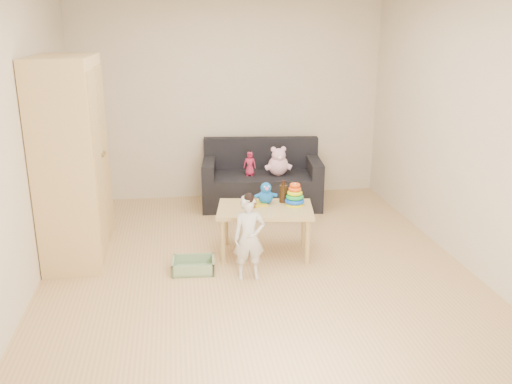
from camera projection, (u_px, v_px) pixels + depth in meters
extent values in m
plane|color=tan|center=(255.00, 263.00, 5.33)|extent=(4.50, 4.50, 0.00)
plane|color=beige|center=(229.00, 100.00, 7.06)|extent=(4.00, 0.00, 4.00)
plane|color=beige|center=(318.00, 215.00, 2.82)|extent=(4.00, 0.00, 4.00)
plane|color=beige|center=(25.00, 139.00, 4.65)|extent=(0.00, 4.50, 4.50)
plane|color=beige|center=(459.00, 126.00, 5.22)|extent=(0.00, 4.50, 4.50)
cube|color=#D8B476|center=(72.00, 160.00, 5.23)|extent=(0.55, 1.09, 1.97)
cube|color=black|center=(262.00, 190.00, 6.95)|extent=(1.56, 0.91, 0.42)
cube|color=tan|center=(265.00, 231.00, 5.47)|extent=(1.02, 0.74, 0.50)
imported|color=silver|center=(249.00, 239.00, 4.90)|extent=(0.29, 0.20, 0.78)
imported|color=#C2244D|center=(250.00, 164.00, 6.76)|extent=(0.18, 0.14, 0.30)
cylinder|color=#FEFC0D|center=(295.00, 204.00, 5.47)|extent=(0.19, 0.19, 0.02)
cylinder|color=silver|center=(295.00, 194.00, 5.44)|extent=(0.02, 0.02, 0.22)
torus|color=blue|center=(295.00, 201.00, 5.46)|extent=(0.20, 0.20, 0.04)
torus|color=green|center=(295.00, 197.00, 5.45)|extent=(0.18, 0.18, 0.04)
torus|color=yellow|center=(295.00, 193.00, 5.44)|extent=(0.16, 0.16, 0.04)
torus|color=#FF540D|center=(295.00, 189.00, 5.42)|extent=(0.13, 0.13, 0.04)
torus|color=#FE4D0E|center=(295.00, 185.00, 5.41)|extent=(0.11, 0.11, 0.04)
cylinder|color=black|center=(283.00, 194.00, 5.54)|extent=(0.08, 0.08, 0.18)
cylinder|color=black|center=(283.00, 184.00, 5.51)|extent=(0.04, 0.04, 0.05)
cylinder|color=black|center=(283.00, 181.00, 5.50)|extent=(0.04, 0.04, 0.01)
cube|color=gold|center=(256.00, 203.00, 5.49)|extent=(0.23, 0.23, 0.02)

